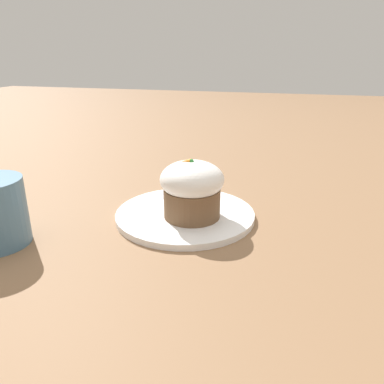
{
  "coord_description": "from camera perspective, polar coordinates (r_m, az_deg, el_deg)",
  "views": [
    {
      "loc": [
        -0.16,
        0.53,
        0.26
      ],
      "look_at": [
        -0.02,
        0.01,
        0.05
      ],
      "focal_mm": 35.0,
      "sensor_mm": 36.0,
      "label": 1
    }
  ],
  "objects": [
    {
      "name": "carrot_cake",
      "position": [
        0.58,
        -0.0,
        0.53
      ],
      "size": [
        0.1,
        0.1,
        0.09
      ],
      "color": "brown",
      "rests_on": "dessert_plate"
    },
    {
      "name": "dessert_plate",
      "position": [
        0.61,
        -1.06,
        -3.45
      ],
      "size": [
        0.22,
        0.22,
        0.01
      ],
      "color": "white",
      "rests_on": "ground_plane"
    },
    {
      "name": "ground_plane",
      "position": [
        0.61,
        -1.05,
        -3.88
      ],
      "size": [
        4.0,
        4.0,
        0.0
      ],
      "primitive_type": "plane",
      "color": "#846042"
    },
    {
      "name": "spoon",
      "position": [
        0.62,
        -2.96,
        -2.3
      ],
      "size": [
        0.08,
        0.11,
        0.01
      ],
      "color": "#B7B7BC",
      "rests_on": "dessert_plate"
    }
  ]
}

